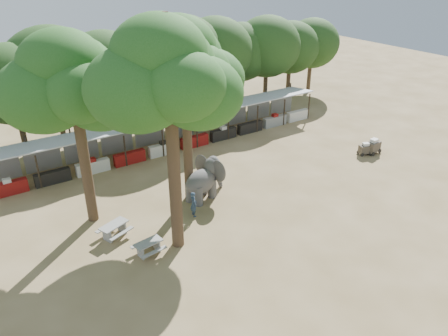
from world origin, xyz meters
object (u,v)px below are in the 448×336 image
picnic_table_far (114,229)px  yard_tree_center (164,77)px  picnic_table_near (148,246)px  yard_tree_back (181,65)px  handler (194,204)px  cart_back (373,146)px  yard_tree_left (69,84)px  elephant (205,179)px  cart_front (365,149)px

picnic_table_far → yard_tree_center: bearing=-64.8°
picnic_table_near → yard_tree_back: bearing=34.6°
handler → cart_back: handler is taller
yard_tree_back → yard_tree_left: bearing=170.5°
yard_tree_left → picnic_table_near: yard_tree_left is taller
elephant → cart_back: 14.58m
cart_back → yard_tree_left: bearing=165.8°
yard_tree_left → cart_front: 22.39m
cart_front → cart_back: 0.76m
elephant → picnic_table_far: size_ratio=1.73×
yard_tree_back → cart_back: yard_tree_back is taller
yard_tree_back → elephant: yard_tree_back is taller
elephant → handler: 2.42m
picnic_table_near → cart_front: bearing=-1.1°
yard_tree_center → elephant: (4.06, 3.39, -7.92)m
picnic_table_near → picnic_table_far: bearing=103.2°
picnic_table_near → cart_front: size_ratio=1.40×
yard_tree_center → cart_back: 20.52m
yard_tree_back → cart_back: 17.59m
elephant → cart_back: (14.47, -1.57, -0.69)m
elephant → yard_tree_left: bearing=149.7°
yard_tree_left → cart_front: yard_tree_left is taller
yard_tree_left → picnic_table_far: bearing=-78.1°
elephant → handler: size_ratio=2.16×
yard_tree_back → cart_front: 16.97m
cart_front → cart_back: bearing=5.9°
cart_front → yard_tree_back: bearing=-168.8°
yard_tree_left → picnic_table_near: size_ratio=6.76×
handler → cart_front: (15.51, 0.17, -0.32)m
elephant → yard_tree_back: bearing=132.6°
picnic_table_near → cart_back: 20.16m
cart_back → picnic_table_near: bearing=179.6°
cart_back → cart_front: bearing=161.2°
yard_tree_left → cart_front: bearing=-8.2°
yard_tree_left → yard_tree_center: (3.00, -5.00, 1.01)m
yard_tree_back → picnic_table_near: 10.10m
yard_tree_center → picnic_table_far: bearing=135.5°
cart_back → elephant: bearing=168.0°
handler → cart_front: handler is taller
yard_tree_center → picnic_table_far: yard_tree_center is taller
handler → elephant: bearing=-39.1°
yard_tree_left → handler: (5.29, -3.18, -7.40)m
picnic_table_far → yard_tree_left: bearing=81.6°
yard_tree_center → elephant: bearing=39.9°
yard_tree_left → yard_tree_back: size_ratio=0.97×
yard_tree_back → picnic_table_far: (-5.46, -1.59, -8.02)m
yard_tree_back → elephant: (1.06, -0.61, -7.26)m
picnic_table_far → picnic_table_near: bearing=-90.0°
handler → picnic_table_near: 4.28m
yard_tree_left → yard_tree_back: 6.09m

